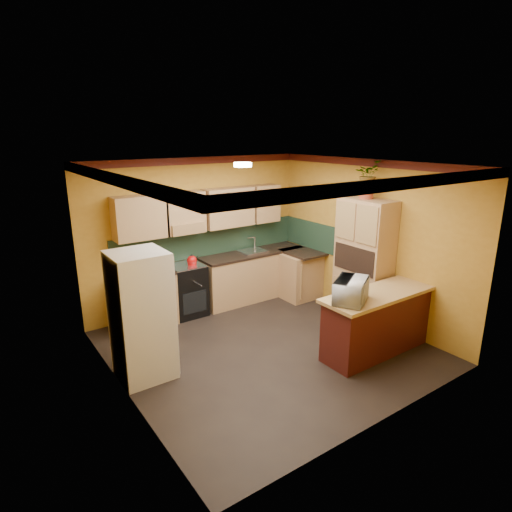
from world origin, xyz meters
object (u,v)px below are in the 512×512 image
(base_cabinets_back, at_px, (218,284))
(stove, at_px, (187,290))
(microwave, at_px, (351,291))
(breakfast_bar, at_px, (378,323))
(pantry, at_px, (364,263))
(fridge, at_px, (141,316))

(base_cabinets_back, height_order, stove, stove)
(stove, bearing_deg, microwave, -69.30)
(base_cabinets_back, bearing_deg, breakfast_bar, -69.24)
(breakfast_bar, bearing_deg, pantry, 55.74)
(base_cabinets_back, distance_m, microwave, 2.91)
(fridge, height_order, microwave, fridge)
(base_cabinets_back, xyz_separation_m, fridge, (-1.97, -1.47, 0.41))
(stove, height_order, fridge, fridge)
(fridge, xyz_separation_m, microwave, (2.40, -1.34, 0.24))
(base_cabinets_back, bearing_deg, pantry, -50.40)
(base_cabinets_back, xyz_separation_m, microwave, (0.44, -2.81, 0.65))
(base_cabinets_back, height_order, breakfast_bar, same)
(stove, relative_size, fridge, 0.54)
(stove, distance_m, pantry, 3.06)
(microwave, bearing_deg, stove, 79.18)
(stove, distance_m, fridge, 2.03)
(microwave, bearing_deg, pantry, 3.35)
(pantry, relative_size, microwave, 3.71)
(breakfast_bar, xyz_separation_m, microwave, (-0.63, 0.00, 0.65))
(base_cabinets_back, distance_m, stove, 0.63)
(fridge, distance_m, microwave, 2.76)
(stove, xyz_separation_m, breakfast_bar, (1.69, -2.81, -0.02))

